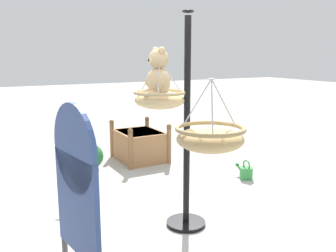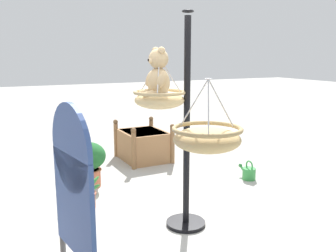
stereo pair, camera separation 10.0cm
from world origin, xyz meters
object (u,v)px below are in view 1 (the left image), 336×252
(potted_plant_small_succulent, at_px, (82,198))
(display_pole_central, at_px, (187,164))
(teddy_bear, at_px, (157,77))
(wooden_planter_box, at_px, (140,144))
(display_sign_board, at_px, (76,183))
(potted_plant_bushy_green, at_px, (86,162))
(hanging_basket_with_teddy, at_px, (160,99))
(hanging_basket_left_high, at_px, (210,138))
(watering_can, at_px, (246,172))

(potted_plant_small_succulent, bearing_deg, display_pole_central, -136.21)
(teddy_bear, relative_size, wooden_planter_box, 0.54)
(teddy_bear, relative_size, display_sign_board, 0.35)
(wooden_planter_box, distance_m, potted_plant_bushy_green, 1.54)
(potted_plant_small_succulent, relative_size, display_sign_board, 0.35)
(potted_plant_bushy_green, bearing_deg, teddy_bear, -165.67)
(hanging_basket_with_teddy, relative_size, teddy_bear, 1.04)
(hanging_basket_with_teddy, bearing_deg, potted_plant_bushy_green, 15.18)
(wooden_planter_box, bearing_deg, hanging_basket_left_high, 166.19)
(potted_plant_small_succulent, distance_m, display_sign_board, 1.75)
(display_pole_central, height_order, hanging_basket_left_high, display_pole_central)
(display_pole_central, distance_m, potted_plant_small_succulent, 1.45)
(potted_plant_small_succulent, bearing_deg, hanging_basket_left_high, -161.45)
(display_pole_central, distance_m, hanging_basket_with_teddy, 0.77)
(wooden_planter_box, relative_size, potted_plant_small_succulent, 1.85)
(hanging_basket_with_teddy, xyz_separation_m, teddy_bear, (-0.00, 0.02, 0.23))
(display_pole_central, xyz_separation_m, wooden_planter_box, (2.62, -0.56, -0.42))
(hanging_basket_with_teddy, xyz_separation_m, wooden_planter_box, (2.47, -0.81, -1.14))
(potted_plant_small_succulent, relative_size, watering_can, 1.53)
(potted_plant_small_succulent, height_order, watering_can, potted_plant_small_succulent)
(teddy_bear, bearing_deg, hanging_basket_with_teddy, -90.00)
(potted_plant_bushy_green, bearing_deg, hanging_basket_left_high, -171.89)
(wooden_planter_box, bearing_deg, watering_can, -148.40)
(display_pole_central, xyz_separation_m, hanging_basket_with_teddy, (0.15, 0.25, 0.72))
(display_pole_central, height_order, display_sign_board, display_pole_central)
(teddy_bear, height_order, watering_can, teddy_bear)
(teddy_bear, relative_size, watering_can, 1.53)
(display_sign_board, bearing_deg, potted_plant_small_succulent, -15.16)
(display_pole_central, bearing_deg, display_sign_board, 112.83)
(potted_plant_bushy_green, bearing_deg, potted_plant_small_succulent, 161.28)
(teddy_bear, relative_size, hanging_basket_left_high, 0.90)
(teddy_bear, distance_m, potted_plant_small_succulent, 1.84)
(hanging_basket_with_teddy, bearing_deg, wooden_planter_box, -18.14)
(hanging_basket_with_teddy, distance_m, display_sign_board, 1.40)
(display_sign_board, bearing_deg, watering_can, -63.31)
(watering_can, bearing_deg, hanging_basket_left_high, 133.36)
(watering_can, bearing_deg, potted_plant_small_succulent, 88.98)
(display_sign_board, bearing_deg, display_pole_central, -67.17)
(hanging_basket_left_high, bearing_deg, display_sign_board, 72.61)
(display_sign_board, distance_m, watering_can, 3.39)
(wooden_planter_box, relative_size, display_sign_board, 0.64)
(potted_plant_bushy_green, xyz_separation_m, display_sign_board, (-2.27, 0.66, 0.53))
(potted_plant_small_succulent, bearing_deg, hanging_basket_with_teddy, -140.37)
(display_pole_central, height_order, potted_plant_bushy_green, display_pole_central)
(potted_plant_bushy_green, bearing_deg, hanging_basket_with_teddy, -164.82)
(hanging_basket_left_high, height_order, potted_plant_bushy_green, hanging_basket_left_high)
(display_pole_central, bearing_deg, hanging_basket_left_high, 161.15)
(potted_plant_bushy_green, relative_size, potted_plant_small_succulent, 1.22)
(display_sign_board, bearing_deg, potted_plant_bushy_green, -16.34)
(hanging_basket_left_high, relative_size, potted_plant_bushy_green, 0.91)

